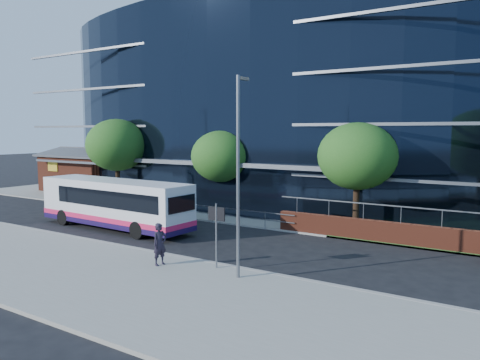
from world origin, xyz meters
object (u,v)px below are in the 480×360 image
Objects in this scene: city_bus at (116,203)px; brick_pavilion at (89,172)px; tree_far_c at (357,156)px; streetlight_east at (238,171)px; street_sign at (216,222)px; tree_far_a at (117,145)px; pedestrian at (160,244)px; tree_far_b at (221,157)px.

brick_pavilion is at bearing 147.23° from city_bus.
tree_far_c is 14.80m from city_bus.
brick_pavilion is 1.08× the size of streetlight_east.
tree_far_a is at bearing 148.83° from street_sign.
tree_far_c is 3.51× the size of pedestrian.
tree_far_b is at bearing 124.08° from street_sign.
tree_far_b is at bearing -11.88° from brick_pavilion.
street_sign is at bearing -54.55° from pedestrian.
brick_pavilion is at bearing 68.79° from pedestrian.
brick_pavilion is 29.46m from tree_far_c.
pedestrian is at bearing -28.60° from city_bus.
city_bus is at bearing 71.63° from pedestrian.
pedestrian is (7.95, -4.74, -0.51)m from city_bus.
tree_far_a reaches higher than brick_pavilion.
streetlight_east is at bearing -17.98° from city_bus.
brick_pavilion is 1.23× the size of tree_far_a.
brick_pavilion is 19.55m from tree_far_b.
street_sign is at bearing -55.92° from tree_far_b.
tree_far_a is 10.03m from tree_far_b.
tree_far_a is at bearing 149.54° from streetlight_east.
tree_far_c reaches higher than pedestrian.
city_bus is at bearing -151.86° from tree_far_c.
streetlight_east is at bearing -52.37° from tree_far_b.
streetlight_east reaches higher than city_bus.
brick_pavilion is 10.48m from tree_far_a.
tree_far_c is 13.02m from pedestrian.
brick_pavilion is 3.07× the size of street_sign.
tree_far_a is 3.76× the size of pedestrian.
tree_far_b is 3.26× the size of pedestrian.
street_sign is 0.43× the size of tree_far_c.
pedestrian is at bearing -156.98° from street_sign.
pedestrian is (15.16, -11.58, -3.78)m from tree_far_a.
brick_pavilion reaches higher than street_sign.
pedestrian is (5.16, -12.08, -3.13)m from tree_far_b.
tree_far_a is 1.07× the size of tree_far_c.
street_sign is 0.35× the size of streetlight_east.
tree_far_a is 10.46m from city_bus.
tree_far_a reaches higher than tree_far_b.
tree_far_b is at bearing 35.57° from pedestrian.
tree_far_a is 20.00m from tree_far_c.
street_sign is 0.46× the size of tree_far_b.
pedestrian is (24.16, -16.08, -0.86)m from brick_pavilion.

